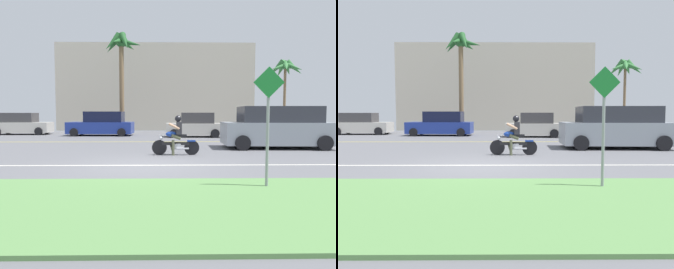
{
  "view_description": "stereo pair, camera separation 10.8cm",
  "coord_description": "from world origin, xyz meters",
  "views": [
    {
      "loc": [
        0.5,
        -9.13,
        1.53
      ],
      "look_at": [
        0.7,
        2.63,
        0.74
      ],
      "focal_mm": 32.97,
      "sensor_mm": 36.0,
      "label": 1
    },
    {
      "loc": [
        0.6,
        -9.14,
        1.53
      ],
      "look_at": [
        0.7,
        2.63,
        0.74
      ],
      "focal_mm": 32.97,
      "sensor_mm": 36.0,
      "label": 2
    }
  ],
  "objects": [
    {
      "name": "ground",
      "position": [
        0.0,
        3.0,
        -0.02
      ],
      "size": [
        56.0,
        30.0,
        0.04
      ],
      "primitive_type": "cube",
      "color": "slate"
    },
    {
      "name": "grass_median",
      "position": [
        0.0,
        -4.1,
        0.03
      ],
      "size": [
        56.0,
        3.8,
        0.06
      ],
      "primitive_type": "cube",
      "color": "#5B8C4C",
      "rests_on": "ground"
    },
    {
      "name": "lane_line_near",
      "position": [
        0.0,
        -0.04,
        0.0
      ],
      "size": [
        50.4,
        0.12,
        0.01
      ],
      "primitive_type": "cube",
      "color": "silver",
      "rests_on": "ground"
    },
    {
      "name": "lane_line_far",
      "position": [
        0.0,
        7.65,
        0.0
      ],
      "size": [
        50.4,
        0.12,
        0.01
      ],
      "primitive_type": "cube",
      "color": "yellow",
      "rests_on": "ground"
    },
    {
      "name": "motorcyclist",
      "position": [
        0.99,
        2.27,
        0.62
      ],
      "size": [
        1.76,
        0.57,
        1.47
      ],
      "color": "black",
      "rests_on": "ground"
    },
    {
      "name": "suv_nearby",
      "position": [
        5.61,
        4.53,
        0.91
      ],
      "size": [
        4.95,
        2.42,
        1.86
      ],
      "color": "#8C939E",
      "rests_on": "ground"
    },
    {
      "name": "parked_car_0",
      "position": [
        -9.95,
        13.86,
        0.74
      ],
      "size": [
        4.1,
        1.9,
        1.6
      ],
      "color": "beige",
      "rests_on": "ground"
    },
    {
      "name": "parked_car_1",
      "position": [
        -3.76,
        12.58,
        0.78
      ],
      "size": [
        4.54,
        2.17,
        1.68
      ],
      "color": "navy",
      "rests_on": "ground"
    },
    {
      "name": "parked_car_2",
      "position": [
        2.63,
        11.21,
        0.74
      ],
      "size": [
        3.67,
        1.99,
        1.6
      ],
      "color": "beige",
      "rests_on": "ground"
    },
    {
      "name": "parked_car_3",
      "position": [
        6.97,
        11.33,
        0.68
      ],
      "size": [
        3.76,
        2.05,
        1.44
      ],
      "color": "#8C939E",
      "rests_on": "ground"
    },
    {
      "name": "palm_tree_0",
      "position": [
        -2.62,
        14.54,
        6.3
      ],
      "size": [
        3.03,
        3.11,
        7.6
      ],
      "color": "brown",
      "rests_on": "ground"
    },
    {
      "name": "palm_tree_1",
      "position": [
        10.55,
        16.22,
        5.11
      ],
      "size": [
        2.99,
        2.98,
        6.01
      ],
      "color": "brown",
      "rests_on": "ground"
    },
    {
      "name": "street_sign",
      "position": [
        2.62,
        -2.96,
        1.51
      ],
      "size": [
        0.62,
        0.06,
        2.47
      ],
      "color": "gray",
      "rests_on": "ground"
    },
    {
      "name": "building_far",
      "position": [
        -0.14,
        21.0,
        3.97
      ],
      "size": [
        18.07,
        4.0,
        7.94
      ],
      "primitive_type": "cube",
      "color": "beige",
      "rests_on": "ground"
    }
  ]
}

